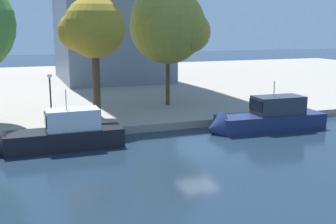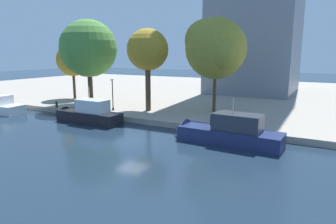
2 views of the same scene
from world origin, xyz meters
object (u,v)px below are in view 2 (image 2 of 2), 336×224
tree_2 (72,59)px  tree_1 (86,47)px  motor_yacht_1 (86,116)px  tree_3 (147,50)px  tree_0 (214,47)px  motor_yacht_2 (224,134)px  mooring_bollard_0 (57,104)px  lamp_post (113,91)px

tree_2 → tree_1: bearing=-26.4°
motor_yacht_1 → tree_3: size_ratio=0.88×
tree_0 → motor_yacht_2: bearing=-65.0°
motor_yacht_1 → mooring_bollard_0: 8.08m
tree_2 → motor_yacht_2: bearing=-19.9°
tree_0 → tree_1: size_ratio=0.96×
lamp_post → tree_2: (-11.61, 5.00, 3.70)m
lamp_post → tree_2: size_ratio=0.47×
tree_0 → tree_3: 8.07m
mooring_bollard_0 → lamp_post: (7.66, 2.02, 1.89)m
mooring_bollard_0 → tree_1: (1.45, 4.34, 7.39)m
lamp_post → tree_3: tree_3 is taller
motor_yacht_1 → tree_1: tree_1 is taller
motor_yacht_1 → tree_0: bearing=-139.8°
tree_1 → tree_2: size_ratio=1.36×
tree_0 → tree_3: tree_0 is taller
lamp_post → tree_1: 8.61m
motor_yacht_2 → lamp_post: bearing=-14.8°
motor_yacht_2 → tree_0: size_ratio=0.88×
motor_yacht_1 → mooring_bollard_0: motor_yacht_1 is taller
motor_yacht_1 → tree_1: (-6.16, 7.03, 7.67)m
mooring_bollard_0 → tree_0: bearing=19.7°
motor_yacht_2 → mooring_bollard_0: 23.68m
motor_yacht_2 → tree_2: size_ratio=1.15×
mooring_bollard_0 → tree_2: tree_2 is taller
motor_yacht_1 → tree_0: tree_0 is taller
motor_yacht_2 → tree_0: tree_0 is taller
mooring_bollard_0 → lamp_post: bearing=14.8°
motor_yacht_1 → tree_0: 16.56m
lamp_post → tree_1: bearing=159.5°
lamp_post → motor_yacht_1: bearing=-90.6°
tree_1 → tree_2: tree_1 is taller
motor_yacht_1 → tree_3: bearing=-118.0°
lamp_post → tree_2: bearing=156.7°
motor_yacht_2 → tree_3: bearing=-27.7°
tree_1 → tree_3: 9.89m
tree_1 → tree_2: (-5.40, 2.68, -1.79)m
tree_1 → tree_0: bearing=7.9°
motor_yacht_2 → tree_2: bearing=-17.3°
motor_yacht_1 → mooring_bollard_0: (-7.61, 2.69, 0.28)m
tree_3 → motor_yacht_1: bearing=-118.4°
mooring_bollard_0 → tree_3: tree_3 is taller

